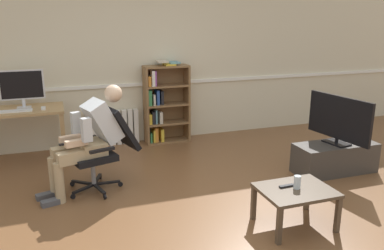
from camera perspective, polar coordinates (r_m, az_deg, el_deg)
name	(u,v)px	position (r m, az deg, el deg)	size (l,w,h in m)	color
ground_plane	(205,213)	(4.16, 1.94, -12.56)	(18.00, 18.00, 0.00)	brown
back_wall	(145,56)	(6.24, -6.85, 9.87)	(12.00, 0.13, 2.70)	beige
computer_desk	(20,118)	(5.74, -23.59, 0.99)	(1.13, 0.64, 0.76)	tan
imac_monitor	(22,86)	(5.73, -23.35, 5.18)	(0.57, 0.14, 0.51)	silver
keyboard	(15,111)	(5.58, -24.19, 1.85)	(0.42, 0.12, 0.02)	white
computer_mouse	(43,108)	(5.58, -20.65, 2.28)	(0.06, 0.10, 0.03)	white
bookshelf	(163,104)	(6.21, -4.18, 3.05)	(0.70, 0.29, 1.29)	brown
radiator	(113,128)	(6.24, -11.38, -0.41)	(0.80, 0.08, 0.54)	white
office_chair	(105,145)	(4.66, -12.43, -2.80)	(0.85, 0.68, 0.95)	black
person_seated	(89,137)	(4.56, -14.65, -1.66)	(1.03, 0.57, 1.20)	tan
tv_stand	(335,158)	(5.41, 19.91, -4.47)	(1.06, 0.42, 0.38)	#3D3833
tv_screen	(339,119)	(5.26, 20.44, 0.81)	(0.25, 0.95, 0.61)	black
coffee_table	(296,194)	(3.91, 14.72, -9.58)	(0.68, 0.54, 0.38)	#4C3D2D
drinking_glass	(297,182)	(3.88, 14.95, -7.97)	(0.07, 0.07, 0.13)	silver
spare_remote	(286,186)	(3.91, 13.48, -8.56)	(0.04, 0.15, 0.02)	black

